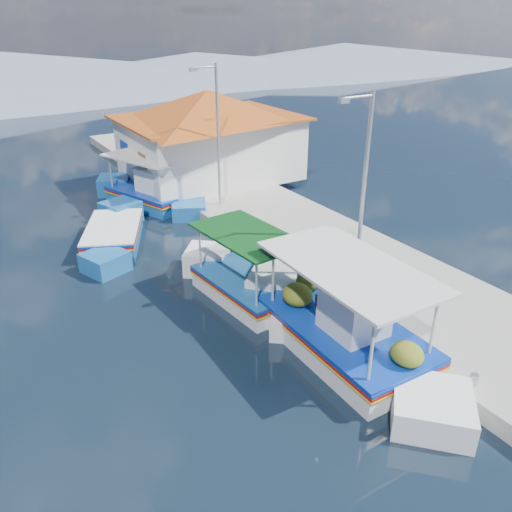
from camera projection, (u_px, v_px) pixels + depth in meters
ground at (266, 386)px, 12.65m from camera, size 160.00×160.00×0.00m
quay at (310, 242)px, 19.94m from camera, size 5.00×44.00×0.50m
bollards at (276, 251)px, 18.19m from camera, size 0.20×17.20×0.30m
main_caique at (341, 332)px, 13.82m from camera, size 2.67×8.78×2.89m
caique_green_canopy at (246, 287)px, 16.43m from camera, size 2.39×6.73×2.53m
caique_blue_hull at (113, 236)px, 20.23m from camera, size 3.74×6.05×1.19m
caique_far at (150, 194)px, 24.32m from camera, size 3.79×6.96×2.59m
harbor_building at (209, 133)px, 25.88m from camera, size 10.49×10.49×4.40m
lamp_post_near at (362, 186)px, 14.65m from camera, size 1.21×0.14×6.00m
lamp_post_far at (216, 130)px, 21.54m from camera, size 1.21×0.14×6.00m
mountain_ridge at (47, 72)px, 57.77m from camera, size 171.40×96.00×5.50m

